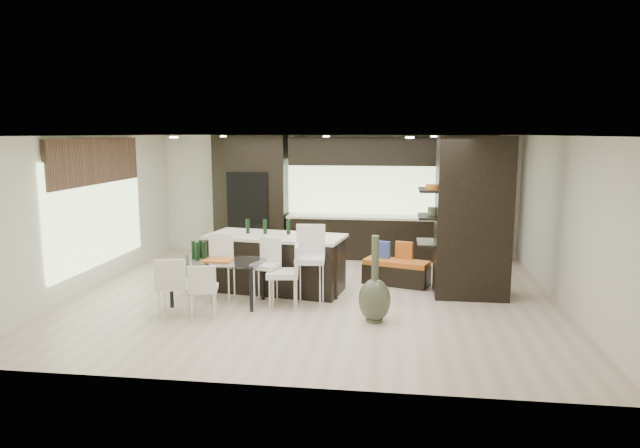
# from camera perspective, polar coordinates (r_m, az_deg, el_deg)

# --- Properties ---
(ground) EXTENTS (8.00, 8.00, 0.00)m
(ground) POSITION_cam_1_polar(r_m,az_deg,el_deg) (9.76, -0.47, -7.24)
(ground) COLOR beige
(ground) RESTS_ON ground
(back_wall) EXTENTS (8.00, 0.02, 2.70)m
(back_wall) POSITION_cam_1_polar(r_m,az_deg,el_deg) (12.91, 1.69, 2.89)
(back_wall) COLOR silver
(back_wall) RESTS_ON ground
(left_wall) EXTENTS (0.02, 7.00, 2.70)m
(left_wall) POSITION_cam_1_polar(r_m,az_deg,el_deg) (10.77, -22.05, 0.99)
(left_wall) COLOR silver
(left_wall) RESTS_ON ground
(right_wall) EXTENTS (0.02, 7.00, 2.70)m
(right_wall) POSITION_cam_1_polar(r_m,az_deg,el_deg) (9.75, 23.48, 0.12)
(right_wall) COLOR silver
(right_wall) RESTS_ON ground
(ceiling) EXTENTS (8.00, 7.00, 0.02)m
(ceiling) POSITION_cam_1_polar(r_m,az_deg,el_deg) (9.36, -0.49, 8.83)
(ceiling) COLOR white
(ceiling) RESTS_ON ground
(window_left) EXTENTS (0.04, 3.20, 1.90)m
(window_left) POSITION_cam_1_polar(r_m,az_deg,el_deg) (10.93, -21.35, 1.14)
(window_left) COLOR #B2D199
(window_left) RESTS_ON left_wall
(window_back) EXTENTS (3.40, 0.04, 1.20)m
(window_back) POSITION_cam_1_polar(r_m,az_deg,el_deg) (12.81, 4.36, 3.72)
(window_back) COLOR #B2D199
(window_back) RESTS_ON back_wall
(stone_accent) EXTENTS (0.08, 3.00, 0.80)m
(stone_accent) POSITION_cam_1_polar(r_m,az_deg,el_deg) (10.84, -21.49, 5.85)
(stone_accent) COLOR brown
(stone_accent) RESTS_ON left_wall
(ceiling_spots) EXTENTS (4.00, 3.00, 0.02)m
(ceiling_spots) POSITION_cam_1_polar(r_m,az_deg,el_deg) (9.61, -0.28, 8.71)
(ceiling_spots) COLOR white
(ceiling_spots) RESTS_ON ceiling
(back_cabinetry) EXTENTS (6.80, 0.68, 2.70)m
(back_cabinetry) POSITION_cam_1_polar(r_m,az_deg,el_deg) (12.55, 3.81, 2.69)
(back_cabinetry) COLOR black
(back_cabinetry) RESTS_ON ground
(refrigerator) EXTENTS (0.90, 0.68, 1.90)m
(refrigerator) POSITION_cam_1_polar(r_m,az_deg,el_deg) (12.93, -6.90, 1.05)
(refrigerator) COLOR black
(refrigerator) RESTS_ON ground
(partition_column) EXTENTS (1.20, 0.80, 2.70)m
(partition_column) POSITION_cam_1_polar(r_m,az_deg,el_deg) (9.86, 15.00, 0.65)
(partition_column) COLOR black
(partition_column) RESTS_ON ground
(kitchen_island) EXTENTS (2.51, 1.38, 0.99)m
(kitchen_island) POSITION_cam_1_polar(r_m,az_deg,el_deg) (10.04, -4.43, -3.88)
(kitchen_island) COLOR black
(kitchen_island) RESTS_ON ground
(stool_left) EXTENTS (0.50, 0.50, 0.90)m
(stool_left) POSITION_cam_1_polar(r_m,az_deg,el_deg) (9.46, -9.79, -5.06)
(stool_left) COLOR white
(stool_left) RESTS_ON ground
(stool_mid) EXTENTS (0.47, 0.47, 0.86)m
(stool_mid) POSITION_cam_1_polar(r_m,az_deg,el_deg) (9.29, -5.45, -5.37)
(stool_mid) COLOR white
(stool_mid) RESTS_ON ground
(stool_right) EXTENTS (0.50, 0.50, 1.05)m
(stool_right) POSITION_cam_1_polar(r_m,az_deg,el_deg) (9.10, -1.01, -5.04)
(stool_right) COLOR white
(stool_right) RESTS_ON ground
(bench) EXTENTS (1.27, 0.80, 0.46)m
(bench) POSITION_cam_1_polar(r_m,az_deg,el_deg) (10.53, 7.63, -4.81)
(bench) COLOR black
(bench) RESTS_ON ground
(floor_vase) EXTENTS (0.47, 0.47, 1.28)m
(floor_vase) POSITION_cam_1_polar(r_m,az_deg,el_deg) (8.38, 5.51, -5.49)
(floor_vase) COLOR #444B36
(floor_vase) RESTS_ON ground
(dining_table) EXTENTS (1.50, 0.88, 0.71)m
(dining_table) POSITION_cam_1_polar(r_m,az_deg,el_deg) (9.42, -10.16, -5.74)
(dining_table) COLOR white
(dining_table) RESTS_ON ground
(chair_near) EXTENTS (0.50, 0.50, 0.77)m
(chair_near) POSITION_cam_1_polar(r_m,az_deg,el_deg) (8.77, -11.56, -6.71)
(chair_near) COLOR white
(chair_near) RESTS_ON ground
(chair_far) EXTENTS (0.54, 0.54, 0.85)m
(chair_far) POSITION_cam_1_polar(r_m,az_deg,el_deg) (8.90, -14.43, -6.30)
(chair_far) COLOR white
(chair_far) RESTS_ON ground
(chair_end) EXTENTS (0.57, 0.57, 0.92)m
(chair_end) POSITION_cam_1_polar(r_m,az_deg,el_deg) (9.13, -3.76, -5.40)
(chair_end) COLOR white
(chair_end) RESTS_ON ground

